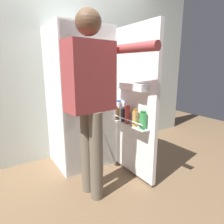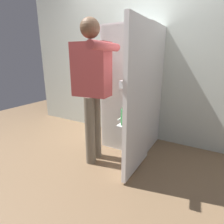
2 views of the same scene
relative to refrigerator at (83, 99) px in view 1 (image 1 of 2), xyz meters
name	(u,v)px [view 1 (image 1 of 2)]	position (x,y,z in m)	size (l,w,h in m)	color
ground_plane	(104,180)	(-0.02, -0.51, -0.82)	(6.94, 6.94, 0.00)	brown
kitchen_wall	(68,65)	(-0.02, 0.41, 0.41)	(4.40, 0.10, 2.46)	beige
refrigerator	(83,99)	(0.00, 0.00, 0.00)	(0.71, 1.26, 1.65)	white
person	(91,92)	(-0.22, -0.63, 0.17)	(0.59, 0.70, 1.66)	#665B4C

